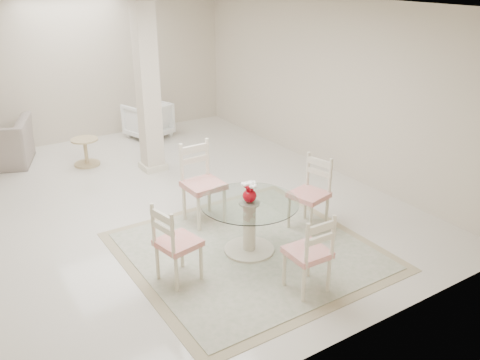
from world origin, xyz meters
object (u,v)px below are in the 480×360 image
dining_chair_north (200,177)px  armchair_white (148,120)px  column (148,88)px  red_vase (250,192)px  dining_chair_east (312,188)px  dining_table (249,227)px  dining_chair_south (312,249)px  side_table (86,153)px  dining_chair_west (173,239)px

dining_chair_north → armchair_white: bearing=75.7°
column → red_vase: column is taller
red_vase → dining_chair_east: (1.01, 0.09, -0.22)m
dining_chair_east → dining_table: bearing=-98.4°
red_vase → dining_chair_south: 1.04m
red_vase → dining_chair_east: 1.04m
dining_table → dining_chair_east: size_ratio=1.08×
dining_chair_south → armchair_white: dining_chair_south is taller
dining_chair_east → side_table: dining_chair_east is taller
dining_chair_south → side_table: dining_chair_south is taller
dining_table → red_vase: 0.44m
armchair_white → column: bearing=51.5°
dining_chair_east → dining_chair_north: bearing=-144.0°
dining_chair_west → dining_chair_south: size_ratio=1.01×
dining_chair_north → armchair_white: 3.75m
dining_table → dining_chair_south: bearing=-85.8°
dining_chair_west → armchair_white: dining_chair_west is taller
column → dining_table: 3.23m
dining_chair_south → side_table: 4.92m
dining_chair_north → side_table: 2.92m
dining_chair_north → dining_chair_east: bearing=-42.0°
dining_table → dining_chair_west: bearing=-174.9°
dining_chair_east → red_vase: bearing=-98.4°
dining_chair_south → armchair_white: 5.73m
dining_chair_north → side_table: size_ratio=2.53×
dining_table → side_table: dining_table is taller
dining_chair_west → column: bearing=-31.2°
dining_chair_east → dining_chair_south: size_ratio=1.05×
armchair_white → dining_chair_north: bearing=59.9°
side_table → red_vase: bearing=-79.0°
dining_chair_north → red_vase: bearing=-87.1°
dining_chair_west → side_table: dining_chair_west is taller
red_vase → dining_chair_west: size_ratio=0.25×
red_vase → dining_chair_west: dining_chair_west is taller
column → red_vase: bearing=-92.3°
dining_table → red_vase: size_ratio=4.57×
dining_chair_west → side_table: bearing=-15.3°
column → dining_table: size_ratio=2.39×
dining_chair_east → dining_chair_west: (-2.02, -0.18, -0.02)m
column → dining_chair_south: bearing=-90.7°
dining_chair_north → dining_chair_south: size_ratio=1.18×
dining_chair_south → armchair_white: (0.67, 5.69, -0.18)m
dining_table → dining_chair_east: dining_chair_east is taller
side_table → dining_chair_north: bearing=-76.6°
red_vase → armchair_white: 4.75m
dining_chair_east → dining_chair_north: size_ratio=0.89×
column → dining_chair_north: 2.18m
red_vase → side_table: (-0.75, 3.83, -0.56)m
column → side_table: column is taller
red_vase → side_table: 3.94m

